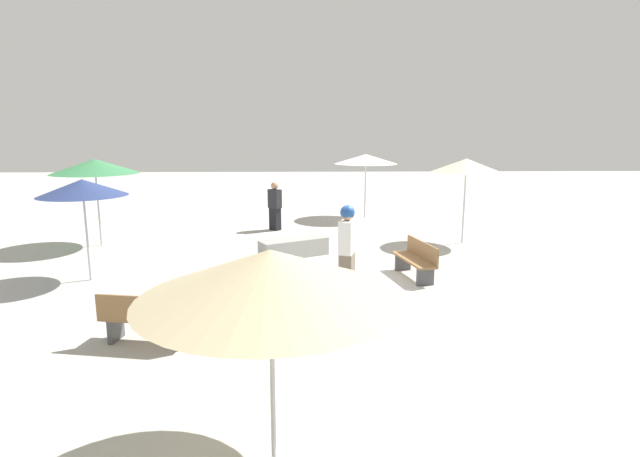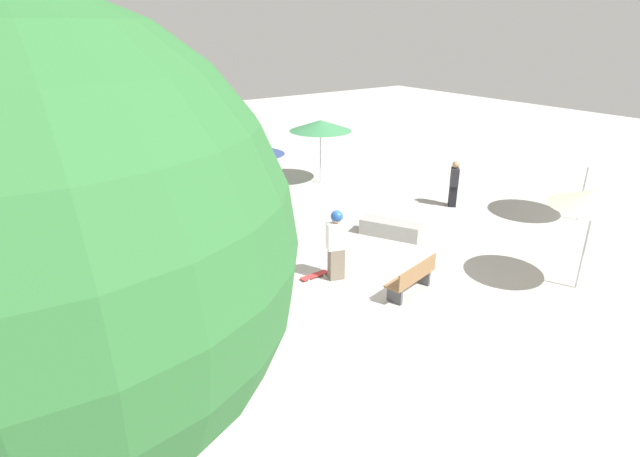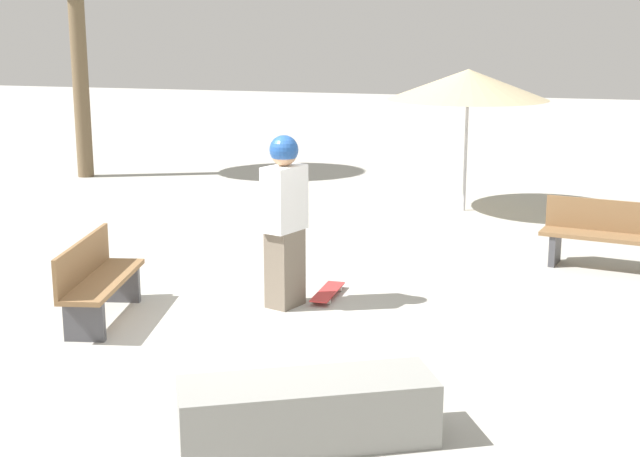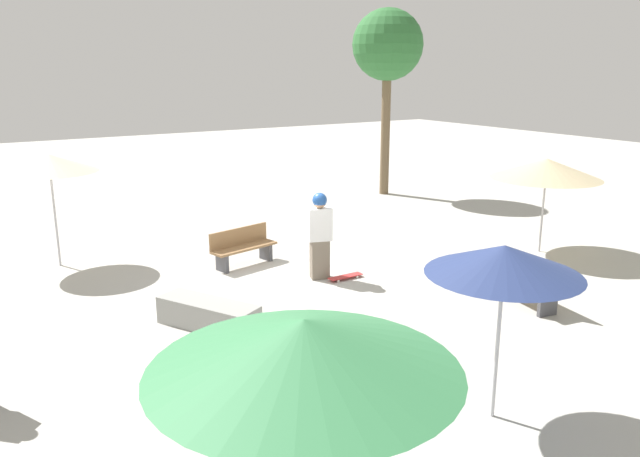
{
  "view_description": "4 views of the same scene",
  "coord_description": "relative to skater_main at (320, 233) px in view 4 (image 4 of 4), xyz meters",
  "views": [
    {
      "loc": [
        -11.07,
        1.15,
        3.39
      ],
      "look_at": [
        -0.96,
        0.88,
        1.39
      ],
      "focal_mm": 28.0,
      "sensor_mm": 36.0,
      "label": 1
    },
    {
      "loc": [
        -7.91,
        -8.74,
        6.14
      ],
      "look_at": [
        -1.32,
        0.44,
        1.45
      ],
      "focal_mm": 28.0,
      "sensor_mm": 36.0,
      "label": 2
    },
    {
      "loc": [
        7.89,
        3.31,
        3.01
      ],
      "look_at": [
        -0.51,
        0.82,
        0.98
      ],
      "focal_mm": 50.0,
      "sensor_mm": 36.0,
      "label": 3
    },
    {
      "loc": [
        5.85,
        11.07,
        4.42
      ],
      "look_at": [
        -0.68,
        0.68,
        1.21
      ],
      "focal_mm": 35.0,
      "sensor_mm": 36.0,
      "label": 4
    }
  ],
  "objects": [
    {
      "name": "ground_plane",
      "position": [
        0.9,
        -0.31,
        -1.01
      ],
      "size": [
        60.0,
        60.0,
        0.0
      ],
      "primitive_type": "plane",
      "color": "#B2AFA8"
    },
    {
      "name": "skater_main",
      "position": [
        0.0,
        0.0,
        0.0
      ],
      "size": [
        0.56,
        0.42,
        1.87
      ],
      "rotation": [
        0.0,
        0.0,
        2.82
      ],
      "color": "#726656",
      "rests_on": "ground_plane"
    },
    {
      "name": "skateboard",
      "position": [
        -0.43,
        0.36,
        -0.95
      ],
      "size": [
        0.8,
        0.21,
        0.07
      ],
      "rotation": [
        0.0,
        0.0,
        3.16
      ],
      "color": "red",
      "rests_on": "ground_plane"
    },
    {
      "name": "concrete_ledge",
      "position": [
        3.03,
        1.2,
        -0.76
      ],
      "size": [
        1.4,
        1.93,
        0.49
      ],
      "rotation": [
        0.0,
        0.0,
        2.06
      ],
      "color": "gray",
      "rests_on": "ground_plane"
    },
    {
      "name": "bench_near",
      "position": [
        -2.57,
        3.38,
        -0.58
      ],
      "size": [
        0.7,
        1.65,
        0.85
      ],
      "rotation": [
        0.0,
        0.0,
        4.54
      ],
      "color": "#47474C",
      "rests_on": "ground_plane"
    },
    {
      "name": "bench_far",
      "position": [
        1.0,
        -1.7,
        -0.58
      ],
      "size": [
        1.66,
        0.77,
        0.85
      ],
      "rotation": [
        0.0,
        0.0,
        0.22
      ],
      "color": "#47474C",
      "rests_on": "ground_plane"
    },
    {
      "name": "shade_umbrella_cream",
      "position": [
        4.56,
        -3.9,
        1.34
      ],
      "size": [
        2.05,
        2.05,
        2.56
      ],
      "color": "#B7B7BC",
      "rests_on": "ground_plane"
    },
    {
      "name": "shade_umbrella_tan",
      "position": [
        -5.63,
        1.19,
        1.05
      ],
      "size": [
        2.58,
        2.58,
        2.29
      ],
      "color": "#B7B7BC",
      "rests_on": "ground_plane"
    },
    {
      "name": "shade_umbrella_green",
      "position": [
        4.52,
        6.98,
        1.34
      ],
      "size": [
        2.48,
        2.48,
        2.56
      ],
      "color": "#B7B7BC",
      "rests_on": "ground_plane"
    },
    {
      "name": "shade_umbrella_navy",
      "position": [
        1.0,
        5.82,
        1.12
      ],
      "size": [
        1.93,
        1.93,
        2.32
      ],
      "color": "#B7B7BC",
      "rests_on": "ground_plane"
    },
    {
      "name": "palm_tree_left",
      "position": [
        -6.8,
        -6.53,
        4.02
      ],
      "size": [
        2.4,
        2.4,
        6.31
      ],
      "color": "brown",
      "rests_on": "ground_plane"
    }
  ]
}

